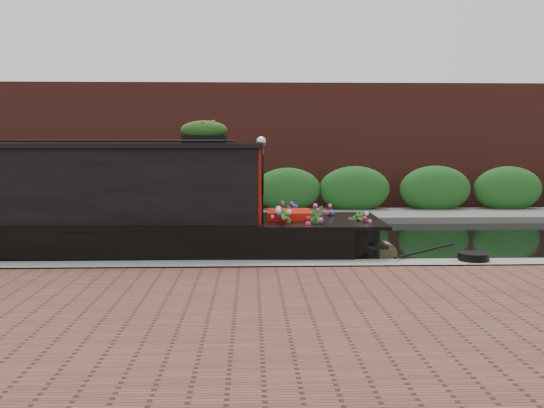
{
  "coord_description": "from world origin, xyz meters",
  "views": [
    {
      "loc": [
        1.29,
        -12.53,
        2.11
      ],
      "look_at": [
        1.71,
        -0.6,
        0.9
      ],
      "focal_mm": 40.0,
      "sensor_mm": 36.0,
      "label": 1
    }
  ],
  "objects": [
    {
      "name": "far_bank_path",
      "position": [
        0.0,
        4.2,
        0.0
      ],
      "size": [
        40.0,
        2.4,
        0.34
      ],
      "primitive_type": "cube",
      "color": "slate",
      "rests_on": "ground"
    },
    {
      "name": "coiled_mooring_rope",
      "position": [
        4.83,
        -3.16,
        0.31
      ],
      "size": [
        0.48,
        0.48,
        0.12
      ],
      "primitive_type": "cylinder",
      "color": "black",
      "rests_on": "near_bank_coping"
    },
    {
      "name": "far_hedge",
      "position": [
        0.0,
        5.1,
        0.0
      ],
      "size": [
        40.0,
        1.1,
        2.8
      ],
      "primitive_type": "cube",
      "color": "#1F571E",
      "rests_on": "ground"
    },
    {
      "name": "far_brick_wall",
      "position": [
        0.0,
        7.2,
        0.0
      ],
      "size": [
        40.0,
        1.0,
        8.0
      ],
      "primitive_type": "cube",
      "color": "#5E261F",
      "rests_on": "ground"
    },
    {
      "name": "near_bank_coping",
      "position": [
        0.0,
        -3.3,
        0.0
      ],
      "size": [
        40.0,
        0.6,
        0.5
      ],
      "primitive_type": "cube",
      "color": "gray",
      "rests_on": "ground"
    },
    {
      "name": "near_bank_pavers",
      "position": [
        0.0,
        -7.0,
        0.0
      ],
      "size": [
        40.0,
        7.0,
        0.5
      ],
      "primitive_type": "cube",
      "color": "brown",
      "rests_on": "ground"
    },
    {
      "name": "ground",
      "position": [
        0.0,
        0.0,
        0.0
      ],
      "size": [
        80.0,
        80.0,
        0.0
      ],
      "primitive_type": "plane",
      "color": "black",
      "rests_on": "ground"
    },
    {
      "name": "rope_fender",
      "position": [
        3.7,
        -1.92,
        0.17
      ],
      "size": [
        0.34,
        0.35,
        0.34
      ],
      "primitive_type": "cylinder",
      "rotation": [
        1.57,
        0.0,
        0.0
      ],
      "color": "brown",
      "rests_on": "ground"
    },
    {
      "name": "narrowboat",
      "position": [
        -2.52,
        -1.92,
        0.81
      ],
      "size": [
        11.63,
        2.3,
        2.71
      ],
      "rotation": [
        0.0,
        0.0,
        -0.02
      ],
      "color": "black",
      "rests_on": "ground"
    }
  ]
}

